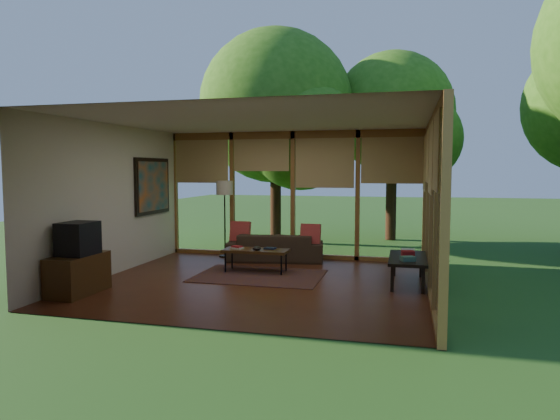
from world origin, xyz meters
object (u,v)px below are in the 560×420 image
(media_cabinet, at_px, (78,274))
(television, at_px, (78,238))
(coffee_table, at_px, (256,251))
(side_console, at_px, (408,260))
(sofa, at_px, (275,247))
(floor_lamp, at_px, (225,192))

(media_cabinet, bearing_deg, television, 0.00)
(coffee_table, relative_size, side_console, 0.86)
(media_cabinet, xyz_separation_m, side_console, (4.87, 1.90, 0.11))
(side_console, bearing_deg, television, -158.62)
(sofa, bearing_deg, media_cabinet, 47.43)
(sofa, bearing_deg, coffee_table, 77.81)
(floor_lamp, xyz_separation_m, side_console, (3.84, -1.69, -1.00))
(media_cabinet, height_order, coffee_table, media_cabinet)
(sofa, bearing_deg, side_console, 140.86)
(television, xyz_separation_m, side_console, (4.85, 1.90, -0.44))
(coffee_table, bearing_deg, sofa, 87.38)
(coffee_table, distance_m, side_console, 2.73)
(sofa, xyz_separation_m, floor_lamp, (-1.18, 0.18, 1.12))
(media_cabinet, distance_m, side_console, 5.23)
(media_cabinet, bearing_deg, side_console, 21.30)
(floor_lamp, distance_m, coffee_table, 2.06)
(sofa, relative_size, media_cabinet, 1.96)
(television, bearing_deg, side_console, 21.38)
(television, bearing_deg, media_cabinet, 180.00)
(sofa, distance_m, television, 4.09)
(television, xyz_separation_m, floor_lamp, (1.01, 3.59, 0.56))
(television, relative_size, coffee_table, 0.46)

